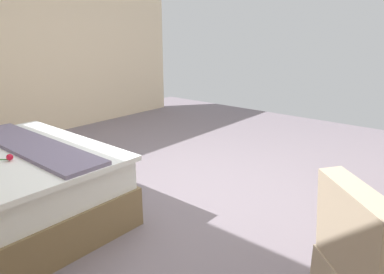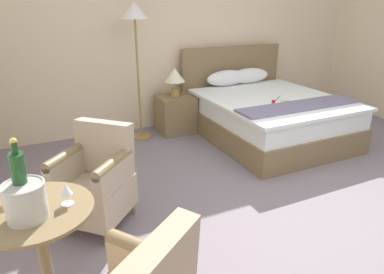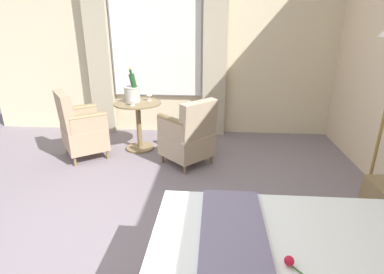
{
  "view_description": "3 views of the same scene",
  "coord_description": "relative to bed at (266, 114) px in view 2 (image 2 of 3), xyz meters",
  "views": [
    {
      "loc": [
        -1.95,
        2.25,
        1.51
      ],
      "look_at": [
        -0.57,
        0.59,
        0.85
      ],
      "focal_mm": 32.0,
      "sensor_mm": 36.0,
      "label": 1
    },
    {
      "loc": [
        -2.14,
        -2.03,
        1.79
      ],
      "look_at": [
        -0.84,
        0.71,
        0.6
      ],
      "focal_mm": 32.0,
      "sensor_mm": 36.0,
      "label": 2
    },
    {
      "loc": [
        1.75,
        0.93,
        1.69
      ],
      "look_at": [
        -0.98,
        0.72,
        0.67
      ],
      "focal_mm": 28.0,
      "sensor_mm": 36.0,
      "label": 3
    }
  ],
  "objects": [
    {
      "name": "ground_plane",
      "position": [
        -0.78,
        -1.67,
        -0.34
      ],
      "size": [
        7.65,
        7.65,
        0.0
      ],
      "primitive_type": "plane",
      "color": "slate"
    },
    {
      "name": "wall_headboard_side",
      "position": [
        -0.78,
        1.15,
        1.17
      ],
      "size": [
        6.27,
        0.12,
        3.01
      ],
      "color": "beige",
      "rests_on": "ground"
    },
    {
      "name": "bed",
      "position": [
        0.0,
        0.0,
        0.0
      ],
      "size": [
        1.73,
        2.08,
        1.17
      ],
      "color": "olive",
      "rests_on": "ground"
    },
    {
      "name": "nightstand",
      "position": [
        -1.08,
        0.73,
        -0.07
      ],
      "size": [
        0.52,
        0.47,
        0.54
      ],
      "color": "olive",
      "rests_on": "ground"
    },
    {
      "name": "bedside_lamp",
      "position": [
        -1.08,
        0.73,
        0.49
      ],
      "size": [
        0.29,
        0.29,
        0.4
      ],
      "color": "olive",
      "rests_on": "nightstand"
    },
    {
      "name": "floor_lamp_brass",
      "position": [
        -1.62,
        0.71,
        1.18
      ],
      "size": [
        0.35,
        0.35,
        1.81
      ],
      "color": "olive",
      "rests_on": "ground"
    },
    {
      "name": "side_table_round",
      "position": [
        -3.01,
        -1.82,
        0.08
      ],
      "size": [
        0.66,
        0.66,
        0.69
      ],
      "color": "olive",
      "rests_on": "ground"
    },
    {
      "name": "champagne_bucket",
      "position": [
        -3.05,
        -1.89,
        0.49
      ],
      "size": [
        0.23,
        0.23,
        0.47
      ],
      "color": "#AFAFA8",
      "rests_on": "side_table_round"
    },
    {
      "name": "wine_glass_near_bucket",
      "position": [
        -2.84,
        -1.84,
        0.45
      ],
      "size": [
        0.07,
        0.07,
        0.14
      ],
      "color": "white",
      "rests_on": "side_table_round"
    },
    {
      "name": "wine_glass_near_edge",
      "position": [
        -3.14,
        -1.68,
        0.45
      ],
      "size": [
        0.08,
        0.08,
        0.14
      ],
      "color": "white",
      "rests_on": "side_table_round"
    },
    {
      "name": "armchair_by_window",
      "position": [
        -2.56,
        -1.06,
        0.05
      ],
      "size": [
        0.77,
        0.77,
        0.87
      ],
      "color": "olive",
      "rests_on": "ground"
    }
  ]
}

